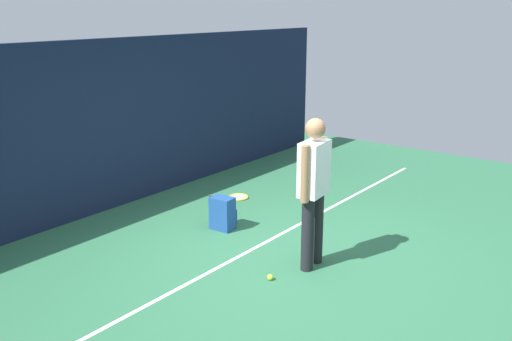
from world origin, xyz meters
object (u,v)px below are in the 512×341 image
at_px(tennis_racket, 236,197).
at_px(backpack, 223,214).
at_px(tennis_player, 314,185).
at_px(tennis_ball_near_player, 270,277).

distance_m(tennis_racket, backpack, 1.27).
distance_m(tennis_player, tennis_racket, 2.71).
xyz_separation_m(tennis_player, tennis_racket, (1.30, 2.18, -0.95)).
bearing_deg(tennis_racket, tennis_player, -66.50).
height_order(tennis_player, tennis_racket, tennis_player).
bearing_deg(tennis_racket, backpack, -93.93).
bearing_deg(tennis_racket, tennis_ball_near_player, -78.51).
distance_m(backpack, tennis_ball_near_player, 1.59).
xyz_separation_m(backpack, tennis_ball_near_player, (-0.80, -1.36, -0.18)).
height_order(backpack, tennis_ball_near_player, backpack).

